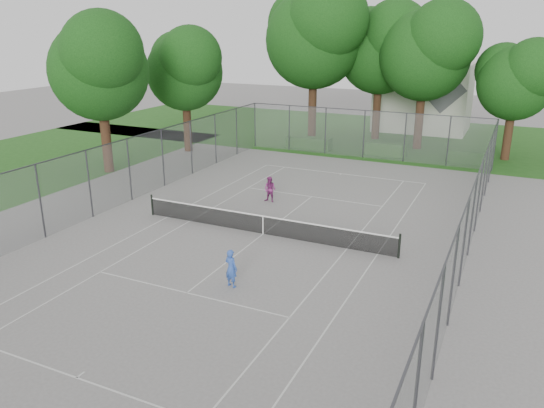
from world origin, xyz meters
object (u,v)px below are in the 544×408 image
at_px(tennis_net, 263,224).
at_px(house, 425,85).
at_px(woman_player, 270,189).
at_px(girl_player, 231,268).

relative_size(tennis_net, house, 1.26).
bearing_deg(woman_player, tennis_net, -65.06).
distance_m(house, woman_player, 26.18).
distance_m(tennis_net, girl_player, 5.38).
xyz_separation_m(tennis_net, woman_player, (-1.78, 4.54, 0.21)).
distance_m(girl_player, woman_player, 10.23).
relative_size(house, woman_player, 7.08).
height_order(tennis_net, house, house).
xyz_separation_m(tennis_net, house, (1.89, 30.24, 3.60)).
bearing_deg(woman_player, house, 85.41).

